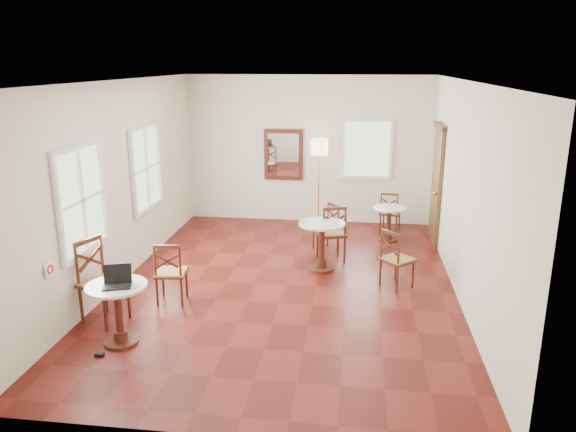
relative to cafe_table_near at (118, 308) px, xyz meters
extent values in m
plane|color=#59140F|center=(1.72, 2.00, -0.47)|extent=(7.00, 7.00, 0.00)
cube|color=silver|center=(1.72, 5.50, 1.03)|extent=(5.00, 0.02, 3.00)
cube|color=silver|center=(1.72, -1.50, 1.03)|extent=(5.00, 0.02, 3.00)
cube|color=silver|center=(-0.78, 2.00, 1.03)|extent=(0.02, 7.00, 3.00)
cube|color=silver|center=(4.22, 2.00, 1.03)|extent=(0.02, 7.00, 3.00)
cube|color=white|center=(1.72, 2.00, 2.53)|extent=(5.00, 7.00, 0.02)
cube|color=brown|center=(4.18, 4.40, 0.58)|extent=(0.06, 0.90, 2.10)
cube|color=#492012|center=(4.16, 4.40, 1.68)|extent=(0.08, 1.02, 0.08)
sphere|color=#BF8C3F|center=(4.12, 4.08, 0.53)|extent=(0.07, 0.07, 0.07)
cube|color=#4B1C14|center=(1.22, 5.46, 0.93)|extent=(0.80, 0.05, 1.05)
cube|color=white|center=(1.22, 5.43, 0.93)|extent=(0.64, 0.02, 0.88)
cube|color=white|center=(-0.75, -0.10, 0.48)|extent=(0.02, 0.16, 0.16)
torus|color=red|center=(-0.73, -0.10, 0.48)|extent=(0.02, 0.12, 0.12)
cube|color=white|center=(-0.75, 0.80, 1.08)|extent=(0.06, 1.22, 1.42)
cube|color=white|center=(-0.75, 3.00, 1.08)|extent=(0.06, 1.22, 1.42)
cube|color=white|center=(2.92, 5.47, 1.08)|extent=(1.02, 0.06, 1.22)
cylinder|color=#492012|center=(0.00, 0.00, -0.45)|extent=(0.41, 0.41, 0.04)
cylinder|color=#492012|center=(0.00, 0.00, -0.36)|extent=(0.16, 0.16, 0.12)
cylinder|color=#4B1C14|center=(0.00, 0.00, -0.06)|extent=(0.09, 0.09, 0.61)
cylinder|color=#492012|center=(0.00, 0.00, 0.23)|extent=(0.14, 0.14, 0.06)
cylinder|color=silver|center=(0.00, 0.00, 0.27)|extent=(0.71, 0.71, 0.03)
cylinder|color=#492012|center=(2.21, 2.70, -0.44)|extent=(0.43, 0.43, 0.04)
cylinder|color=#492012|center=(2.21, 2.70, -0.36)|extent=(0.17, 0.17, 0.13)
cylinder|color=#4B1C14|center=(2.21, 2.70, -0.04)|extent=(0.10, 0.10, 0.64)
cylinder|color=#492012|center=(2.21, 2.70, 0.26)|extent=(0.15, 0.15, 0.06)
cylinder|color=silver|center=(2.21, 2.70, 0.31)|extent=(0.75, 0.75, 0.03)
cylinder|color=#492012|center=(3.36, 4.33, -0.45)|extent=(0.35, 0.35, 0.04)
cylinder|color=#492012|center=(3.36, 4.33, -0.38)|extent=(0.14, 0.14, 0.11)
cylinder|color=#4B1C14|center=(3.36, 4.33, -0.11)|extent=(0.08, 0.08, 0.53)
cylinder|color=#492012|center=(3.36, 4.33, 0.13)|extent=(0.12, 0.12, 0.05)
cylinder|color=silver|center=(3.36, 4.33, 0.17)|extent=(0.62, 0.62, 0.03)
cylinder|color=#492012|center=(0.38, 1.40, -0.25)|extent=(0.03, 0.03, 0.42)
cylinder|color=#492012|center=(0.41, 1.07, -0.25)|extent=(0.03, 0.03, 0.42)
cylinder|color=#492012|center=(0.04, 1.37, -0.25)|extent=(0.03, 0.03, 0.42)
cylinder|color=#492012|center=(0.08, 1.03, -0.25)|extent=(0.03, 0.03, 0.42)
cube|color=#492012|center=(0.23, 1.22, -0.04)|extent=(0.46, 0.46, 0.03)
cube|color=olive|center=(0.23, 1.22, -0.02)|extent=(0.44, 0.44, 0.04)
cylinder|color=#492012|center=(0.41, 1.07, 0.19)|extent=(0.03, 0.03, 0.47)
cylinder|color=#492012|center=(0.08, 1.03, 0.19)|extent=(0.03, 0.03, 0.47)
cube|color=#492012|center=(0.25, 1.05, 0.41)|extent=(0.36, 0.07, 0.05)
cube|color=#4B1C14|center=(0.25, 1.05, 0.20)|extent=(0.31, 0.06, 0.21)
cube|color=#4B1C14|center=(0.25, 1.05, 0.20)|extent=(0.31, 0.06, 0.21)
cylinder|color=#492012|center=(-0.31, 0.27, -0.21)|extent=(0.04, 0.04, 0.52)
cylinder|color=#492012|center=(-0.70, 0.42, -0.21)|extent=(0.04, 0.04, 0.52)
cylinder|color=#492012|center=(-0.17, 0.66, -0.21)|extent=(0.04, 0.04, 0.52)
cylinder|color=#492012|center=(-0.55, 0.80, -0.21)|extent=(0.04, 0.04, 0.52)
cube|color=#492012|center=(-0.43, 0.54, 0.06)|extent=(0.65, 0.65, 0.03)
cube|color=olive|center=(-0.43, 0.54, 0.07)|extent=(0.62, 0.62, 0.05)
cylinder|color=#492012|center=(-0.70, 0.42, 0.34)|extent=(0.04, 0.04, 0.57)
cylinder|color=#492012|center=(-0.55, 0.80, 0.34)|extent=(0.04, 0.04, 0.57)
cube|color=#492012|center=(-0.63, 0.61, 0.60)|extent=(0.19, 0.42, 0.06)
cube|color=#4B1C14|center=(-0.63, 0.61, 0.35)|extent=(0.16, 0.36, 0.25)
cube|color=#4B1C14|center=(-0.63, 0.61, 0.35)|extent=(0.16, 0.36, 0.25)
cylinder|color=#492012|center=(2.45, 3.40, -0.24)|extent=(0.04, 0.04, 0.46)
cylinder|color=#492012|center=(2.58, 3.06, -0.24)|extent=(0.04, 0.04, 0.46)
cylinder|color=#492012|center=(2.11, 3.28, -0.24)|extent=(0.04, 0.04, 0.46)
cylinder|color=#492012|center=(2.23, 2.93, -0.24)|extent=(0.04, 0.04, 0.46)
cube|color=#492012|center=(2.34, 3.17, 0.00)|extent=(0.57, 0.57, 0.03)
cube|color=olive|center=(2.34, 3.17, 0.02)|extent=(0.55, 0.55, 0.04)
cylinder|color=#492012|center=(2.58, 3.06, 0.25)|extent=(0.04, 0.04, 0.51)
cylinder|color=#492012|center=(2.23, 2.93, 0.25)|extent=(0.04, 0.04, 0.51)
cube|color=#492012|center=(2.40, 3.00, 0.49)|extent=(0.38, 0.16, 0.05)
cube|color=#4B1C14|center=(2.40, 3.00, 0.26)|extent=(0.32, 0.13, 0.23)
cube|color=#4B1C14|center=(2.40, 3.00, 0.26)|extent=(0.32, 0.13, 0.23)
cylinder|color=#492012|center=(3.61, 2.13, -0.25)|extent=(0.03, 0.03, 0.42)
cylinder|color=#492012|center=(3.37, 1.90, -0.25)|extent=(0.03, 0.03, 0.42)
cylinder|color=#492012|center=(3.38, 2.38, -0.25)|extent=(0.03, 0.03, 0.42)
cylinder|color=#492012|center=(3.13, 2.15, -0.25)|extent=(0.03, 0.03, 0.42)
cube|color=#492012|center=(3.37, 2.14, -0.04)|extent=(0.59, 0.59, 0.03)
cube|color=olive|center=(3.37, 2.14, -0.02)|extent=(0.56, 0.56, 0.04)
cylinder|color=#492012|center=(3.37, 1.90, 0.19)|extent=(0.03, 0.03, 0.47)
cylinder|color=#492012|center=(3.13, 2.15, 0.19)|extent=(0.03, 0.03, 0.47)
cube|color=#492012|center=(3.25, 2.02, 0.41)|extent=(0.27, 0.28, 0.05)
cube|color=#4B1C14|center=(3.25, 2.02, 0.20)|extent=(0.23, 0.24, 0.21)
cube|color=#4B1C14|center=(3.25, 2.02, 0.20)|extent=(0.23, 0.24, 0.21)
cylinder|color=#492012|center=(3.60, 4.98, -0.27)|extent=(0.03, 0.03, 0.39)
cylinder|color=#492012|center=(3.52, 4.68, -0.27)|extent=(0.03, 0.03, 0.39)
cylinder|color=#492012|center=(3.30, 5.06, -0.27)|extent=(0.03, 0.03, 0.39)
cylinder|color=#492012|center=(3.22, 4.75, -0.27)|extent=(0.03, 0.03, 0.39)
cube|color=#492012|center=(3.41, 4.87, -0.07)|extent=(0.46, 0.46, 0.03)
cube|color=olive|center=(3.41, 4.87, -0.06)|extent=(0.44, 0.44, 0.03)
cylinder|color=#492012|center=(3.52, 4.68, 0.14)|extent=(0.03, 0.03, 0.43)
cylinder|color=#492012|center=(3.22, 4.75, 0.14)|extent=(0.03, 0.03, 0.43)
cube|color=#492012|center=(3.37, 4.72, 0.34)|extent=(0.33, 0.11, 0.04)
cube|color=#4B1C14|center=(3.37, 4.72, 0.15)|extent=(0.28, 0.09, 0.19)
cube|color=#4B1C14|center=(3.37, 4.72, 0.15)|extent=(0.28, 0.09, 0.19)
cylinder|color=#492012|center=(2.00, 3.72, -0.27)|extent=(0.03, 0.03, 0.39)
cylinder|color=#492012|center=(2.25, 3.91, -0.27)|extent=(0.03, 0.03, 0.39)
cylinder|color=#492012|center=(2.19, 3.47, -0.27)|extent=(0.03, 0.03, 0.39)
cylinder|color=#492012|center=(2.44, 3.66, -0.27)|extent=(0.03, 0.03, 0.39)
cube|color=#492012|center=(2.22, 3.69, -0.07)|extent=(0.53, 0.53, 0.03)
cube|color=olive|center=(2.22, 3.69, -0.06)|extent=(0.51, 0.51, 0.03)
cylinder|color=#492012|center=(2.25, 3.91, 0.14)|extent=(0.03, 0.03, 0.43)
cylinder|color=#492012|center=(2.44, 3.66, 0.14)|extent=(0.03, 0.03, 0.43)
cube|color=#492012|center=(2.34, 3.78, 0.34)|extent=(0.22, 0.28, 0.04)
cube|color=#4B1C14|center=(2.34, 3.78, 0.15)|extent=(0.19, 0.23, 0.19)
cube|color=#4B1C14|center=(2.34, 3.78, 0.15)|extent=(0.19, 0.23, 0.19)
cylinder|color=#BF8C3F|center=(1.98, 5.15, -0.45)|extent=(0.28, 0.28, 0.03)
cylinder|color=#BF8C3F|center=(1.98, 5.15, 0.35)|extent=(0.02, 0.02, 1.63)
cylinder|color=beige|center=(1.98, 5.15, 1.16)|extent=(0.35, 0.35, 0.30)
cube|color=black|center=(0.03, -0.05, 0.30)|extent=(0.37, 0.31, 0.02)
cube|color=black|center=(0.03, -0.05, 0.31)|extent=(0.29, 0.20, 0.00)
cube|color=black|center=(0.00, 0.06, 0.41)|extent=(0.32, 0.16, 0.22)
cube|color=silver|center=(0.00, 0.06, 0.41)|extent=(0.28, 0.13, 0.18)
ellipsoid|color=black|center=(-0.05, 0.05, 0.30)|extent=(0.11, 0.09, 0.04)
cylinder|color=#0F0F34|center=(-0.02, 0.13, 0.33)|extent=(0.07, 0.07, 0.08)
torus|color=#0F0F34|center=(0.02, 0.13, 0.33)|extent=(0.05, 0.01, 0.05)
cylinder|color=white|center=(-0.04, 0.05, 0.33)|extent=(0.05, 0.05, 0.09)
cube|color=black|center=(-0.12, -0.32, -0.44)|extent=(0.10, 0.06, 0.04)
camera|label=1|loc=(2.73, -5.59, 2.80)|focal=34.09mm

